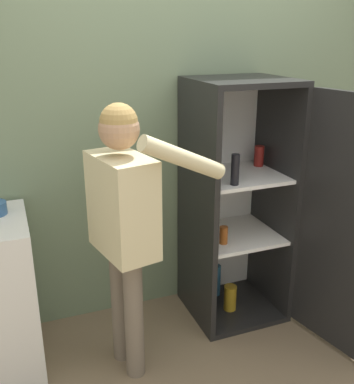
% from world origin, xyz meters
% --- Properties ---
extents(ground_plane, '(12.00, 12.00, 0.00)m').
position_xyz_m(ground_plane, '(0.00, 0.00, 0.00)').
color(ground_plane, '#7A664C').
extents(wall_back, '(7.00, 0.06, 2.55)m').
position_xyz_m(wall_back, '(0.00, 0.98, 1.27)').
color(wall_back, gray).
rests_on(wall_back, ground_plane).
extents(refrigerator, '(0.78, 1.18, 1.62)m').
position_xyz_m(refrigerator, '(0.39, 0.55, 0.80)').
color(refrigerator, black).
rests_on(refrigerator, ground_plane).
extents(person, '(0.68, 0.55, 1.56)m').
position_xyz_m(person, '(-0.54, 0.34, 0.99)').
color(person, '#726656').
rests_on(person, ground_plane).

